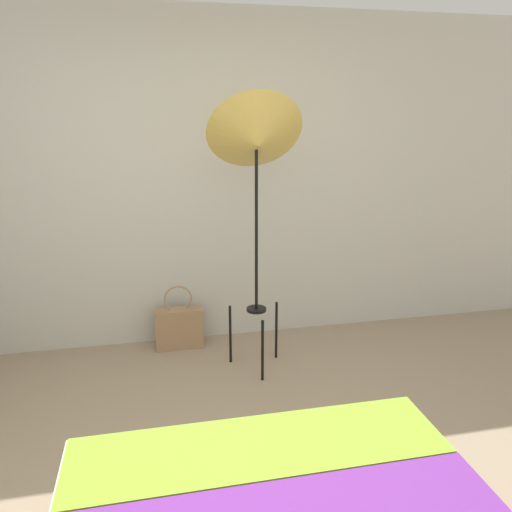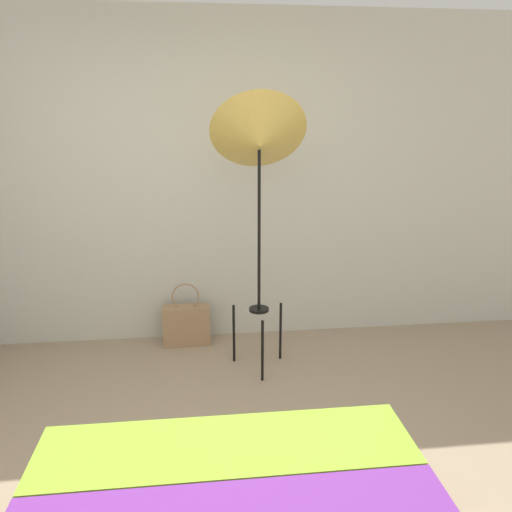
% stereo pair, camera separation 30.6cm
% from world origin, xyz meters
% --- Properties ---
extents(wall_back, '(8.00, 0.05, 2.60)m').
position_xyz_m(wall_back, '(0.00, 2.12, 1.30)').
color(wall_back, beige).
rests_on(wall_back, ground_plane).
extents(photo_umbrella, '(0.66, 0.53, 1.98)m').
position_xyz_m(photo_umbrella, '(0.42, 1.49, 1.65)').
color(photo_umbrella, black).
rests_on(photo_umbrella, ground_plane).
extents(tote_bag, '(0.38, 0.13, 0.53)m').
position_xyz_m(tote_bag, '(-0.12, 1.94, 0.17)').
color(tote_bag, '#9E7A56').
rests_on(tote_bag, ground_plane).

